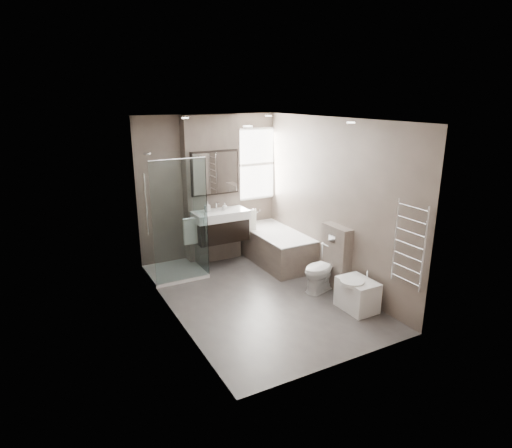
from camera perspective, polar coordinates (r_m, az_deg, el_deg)
room at (r=6.06m, az=0.54°, el=1.44°), size 2.70×3.90×2.70m
vanity_pier at (r=7.62m, az=-5.91°, el=4.54°), size 1.00×0.25×2.60m
vanity at (r=7.45m, az=-4.75°, el=-0.17°), size 0.95×0.47×0.66m
mirror_cabinet at (r=7.41m, az=-5.50°, el=6.80°), size 0.86×0.08×0.76m
towel_left at (r=7.24m, az=-8.74°, el=-0.97°), size 0.24×0.06×0.44m
towel_right at (r=7.67m, az=-0.85°, el=0.22°), size 0.24×0.06×0.44m
shower_enclosure at (r=7.21m, az=-9.94°, el=-3.04°), size 0.90×0.90×2.00m
bathtub at (r=7.71m, az=2.62°, el=-2.86°), size 0.75×1.60×0.57m
window at (r=8.02m, az=-0.27°, el=7.96°), size 0.98×0.06×1.33m
toilet at (r=6.68m, az=8.87°, el=-5.89°), size 0.77×0.56×0.70m
cistern_box at (r=6.76m, az=10.61°, el=-4.34°), size 0.19×0.55×1.00m
bidet at (r=6.24m, az=13.31°, el=-9.07°), size 0.47×0.55×0.57m
towel_radiator at (r=5.67m, az=19.77°, el=-2.59°), size 0.03×0.49×1.10m
soap_bottle_a at (r=7.33m, az=-6.48°, el=2.31°), size 0.08×0.08×0.17m
soap_bottle_b at (r=7.44m, az=-4.20°, el=2.38°), size 0.09×0.09×0.12m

